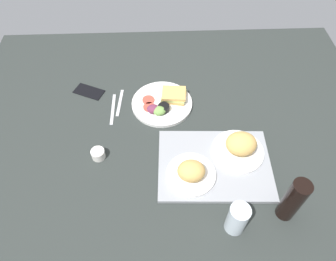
# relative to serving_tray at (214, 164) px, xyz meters

# --- Properties ---
(ground_plane) EXTENTS (1.90, 1.50, 0.03)m
(ground_plane) POSITION_rel_serving_tray_xyz_m (0.16, -0.19, -0.02)
(ground_plane) COLOR #282D2B
(serving_tray) EXTENTS (0.46, 0.35, 0.02)m
(serving_tray) POSITION_rel_serving_tray_xyz_m (0.00, 0.00, 0.00)
(serving_tray) COLOR gray
(serving_tray) RESTS_ON ground_plane
(bread_plate_near) EXTENTS (0.21, 0.21, 0.10)m
(bread_plate_near) POSITION_rel_serving_tray_xyz_m (-0.10, -0.05, 0.05)
(bread_plate_near) COLOR white
(bread_plate_near) RESTS_ON serving_tray
(bread_plate_far) EXTENTS (0.19, 0.19, 0.09)m
(bread_plate_far) POSITION_rel_serving_tray_xyz_m (0.10, 0.06, 0.04)
(bread_plate_far) COLOR white
(bread_plate_far) RESTS_ON serving_tray
(plate_with_salad) EXTENTS (0.28, 0.28, 0.05)m
(plate_with_salad) POSITION_rel_serving_tray_xyz_m (0.20, -0.34, 0.01)
(plate_with_salad) COLOR white
(plate_with_salad) RESTS_ON ground_plane
(drinking_glass) EXTENTS (0.07, 0.07, 0.14)m
(drinking_glass) POSITION_rel_serving_tray_xyz_m (-0.04, 0.25, 0.06)
(drinking_glass) COLOR silver
(drinking_glass) RESTS_ON ground_plane
(soda_bottle) EXTENTS (0.06, 0.06, 0.21)m
(soda_bottle) POSITION_rel_serving_tray_xyz_m (-0.23, 0.21, 0.10)
(soda_bottle) COLOR black
(soda_bottle) RESTS_ON ground_plane
(espresso_cup) EXTENTS (0.06, 0.06, 0.04)m
(espresso_cup) POSITION_rel_serving_tray_xyz_m (0.47, -0.06, 0.01)
(espresso_cup) COLOR silver
(espresso_cup) RESTS_ON ground_plane
(fork) EXTENTS (0.03, 0.17, 0.01)m
(fork) POSITION_rel_serving_tray_xyz_m (0.40, -0.37, -0.01)
(fork) COLOR #B7B7BC
(fork) RESTS_ON ground_plane
(knife) EXTENTS (0.02, 0.19, 0.01)m
(knife) POSITION_rel_serving_tray_xyz_m (0.43, -0.33, -0.01)
(knife) COLOR #B7B7BC
(knife) RESTS_ON ground_plane
(cell_phone) EXTENTS (0.16, 0.13, 0.01)m
(cell_phone) POSITION_rel_serving_tray_xyz_m (0.56, -0.45, -0.00)
(cell_phone) COLOR black
(cell_phone) RESTS_ON ground_plane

